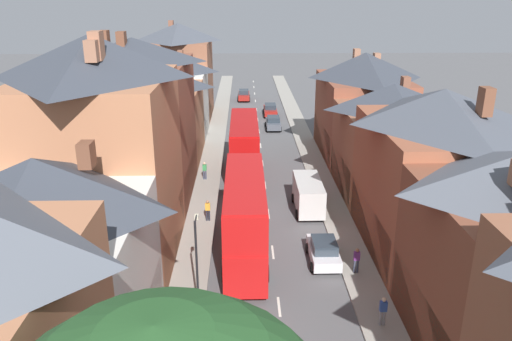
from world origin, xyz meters
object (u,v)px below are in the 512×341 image
(car_parked_right_a, at_px, (244,95))
(delivery_van, at_px, (308,194))
(double_decker_bus_lead, at_px, (245,216))
(double_decker_bus_mid_street, at_px, (244,148))
(pedestrian_far_right, at_px, (205,170))
(street_lamp, at_px, (197,261))
(car_parked_left_a, at_px, (270,110))
(car_near_silver, at_px, (324,251))
(pedestrian_mid_right, at_px, (357,259))
(car_near_blue, at_px, (273,123))
(pedestrian_mid_left, at_px, (383,310))
(pedestrian_far_left, at_px, (208,209))

(car_parked_right_a, distance_m, delivery_van, 42.21)
(double_decker_bus_lead, distance_m, double_decker_bus_mid_street, 14.53)
(pedestrian_far_right, bearing_deg, street_lamp, -86.77)
(car_parked_left_a, bearing_deg, double_decker_bus_lead, -95.34)
(double_decker_bus_mid_street, relative_size, car_near_silver, 2.78)
(car_parked_right_a, relative_size, pedestrian_mid_right, 2.78)
(car_parked_left_a, bearing_deg, pedestrian_mid_right, -85.77)
(car_near_blue, distance_m, pedestrian_mid_left, 38.93)
(car_parked_left_a, distance_m, pedestrian_far_left, 34.14)
(double_decker_bus_lead, xyz_separation_m, street_lamp, (-2.44, -6.16, 0.43))
(car_parked_left_a, xyz_separation_m, pedestrian_far_left, (-6.32, -33.55, 0.21))
(double_decker_bus_lead, bearing_deg, delivery_van, 55.27)
(double_decker_bus_mid_street, xyz_separation_m, car_parked_left_a, (3.61, 24.07, -1.99))
(double_decker_bus_lead, height_order, car_near_blue, double_decker_bus_lead)
(car_parked_left_a, height_order, pedestrian_mid_left, pedestrian_mid_left)
(pedestrian_mid_right, bearing_deg, car_near_silver, 139.02)
(street_lamp, bearing_deg, pedestrian_far_right, 93.23)
(delivery_van, height_order, street_lamp, street_lamp)
(double_decker_bus_lead, distance_m, car_near_silver, 5.38)
(double_decker_bus_mid_street, height_order, car_parked_right_a, double_decker_bus_mid_street)
(double_decker_bus_mid_street, height_order, car_parked_left_a, double_decker_bus_mid_street)
(pedestrian_far_right, bearing_deg, double_decker_bus_lead, -75.42)
(double_decker_bus_lead, xyz_separation_m, car_parked_right_a, (0.01, 49.00, -1.97))
(car_parked_left_a, distance_m, car_parked_right_a, 11.00)
(car_parked_right_a, bearing_deg, delivery_van, -83.33)
(pedestrian_far_left, bearing_deg, double_decker_bus_lead, -61.80)
(delivery_van, relative_size, pedestrian_mid_left, 3.23)
(car_near_silver, relative_size, pedestrian_mid_left, 2.41)
(pedestrian_far_left, bearing_deg, car_parked_left_a, 79.33)
(pedestrian_mid_left, distance_m, pedestrian_far_right, 23.57)
(street_lamp, bearing_deg, double_decker_bus_mid_street, 83.27)
(pedestrian_far_left, xyz_separation_m, pedestrian_far_right, (-0.85, 8.63, 0.00))
(car_near_silver, xyz_separation_m, pedestrian_far_left, (-7.62, 5.95, 0.24))
(double_decker_bus_mid_street, relative_size, delivery_van, 2.08)
(delivery_van, relative_size, pedestrian_mid_right, 3.23)
(car_near_blue, relative_size, car_parked_right_a, 0.90)
(car_near_silver, height_order, car_parked_left_a, car_parked_left_a)
(double_decker_bus_lead, bearing_deg, car_near_silver, -10.25)
(car_near_blue, height_order, delivery_van, delivery_van)
(double_decker_bus_lead, xyz_separation_m, car_near_silver, (4.91, -0.89, -2.02))
(car_near_blue, bearing_deg, delivery_van, -86.93)
(car_parked_left_a, relative_size, pedestrian_far_right, 2.78)
(car_parked_right_a, height_order, pedestrian_mid_right, pedestrian_mid_right)
(double_decker_bus_lead, xyz_separation_m, pedestrian_mid_left, (6.88, -7.43, -1.78))
(delivery_van, bearing_deg, car_near_blue, 93.07)
(pedestrian_mid_left, height_order, street_lamp, street_lamp)
(double_decker_bus_mid_street, height_order, pedestrian_mid_left, double_decker_bus_mid_street)
(pedestrian_far_left, xyz_separation_m, street_lamp, (0.27, -11.22, 2.21))
(car_near_blue, distance_m, car_near_silver, 32.27)
(double_decker_bus_mid_street, relative_size, pedestrian_far_left, 6.71)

